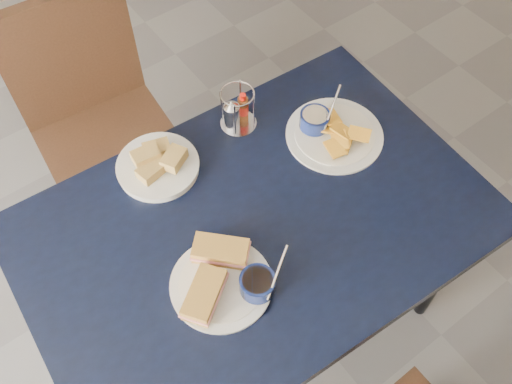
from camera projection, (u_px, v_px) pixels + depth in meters
dining_table at (256, 233)px, 1.59m from camera, size 1.28×0.89×0.75m
chair_far at (92, 112)px, 2.02m from camera, size 0.49×0.47×0.96m
sandwich_plate at (224, 278)px, 1.42m from camera, size 0.30×0.27×0.12m
plantain_plate at (329, 130)px, 1.69m from camera, size 0.29×0.29×0.12m
bread_basket at (158, 164)px, 1.62m from camera, size 0.23×0.23×0.07m
condiment_caddy at (236, 112)px, 1.68m from camera, size 0.11×0.11×0.14m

